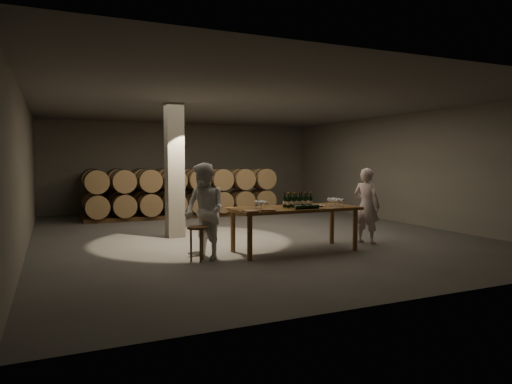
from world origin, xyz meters
name	(u,v)px	position (x,y,z in m)	size (l,w,h in m)	color
room	(175,171)	(-1.80, 0.20, 1.60)	(12.00, 12.00, 12.00)	#4B4846
tasting_table	(295,212)	(0.00, -2.50, 0.80)	(2.60, 1.10, 0.90)	brown
barrel_stack_back	(152,190)	(-1.35, 5.20, 0.83)	(4.70, 0.95, 1.57)	brown
barrel_stack_front	(185,192)	(-0.57, 3.80, 0.83)	(6.26, 0.95, 1.57)	brown
bottle_cluster	(298,202)	(0.07, -2.50, 1.01)	(0.60, 0.23, 0.31)	black
lying_bottles	(307,207)	(0.05, -2.91, 0.94)	(0.63, 0.08, 0.08)	black
glass_cluster_left	(261,203)	(-0.78, -2.57, 1.02)	(0.19, 0.30, 0.17)	silver
glass_cluster_right	(336,200)	(0.90, -2.62, 1.02)	(0.19, 0.41, 0.16)	silver
plate	(317,206)	(0.52, -2.51, 0.91)	(0.31, 0.31, 0.02)	white
notebook_near	(267,210)	(-0.81, -2.88, 0.92)	(0.28, 0.22, 0.03)	brown
notebook_corner	(250,211)	(-1.15, -2.89, 0.91)	(0.23, 0.29, 0.02)	brown
pen	(273,211)	(-0.70, -2.92, 0.91)	(0.01, 0.01, 0.15)	black
stool	(198,233)	(-2.07, -2.59, 0.52)	(0.38, 0.38, 0.64)	brown
person_man	(367,206)	(1.89, -2.37, 0.84)	(0.61, 0.40, 1.68)	beige
person_woman	(205,211)	(-1.91, -2.49, 0.90)	(0.88, 0.68, 1.80)	white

